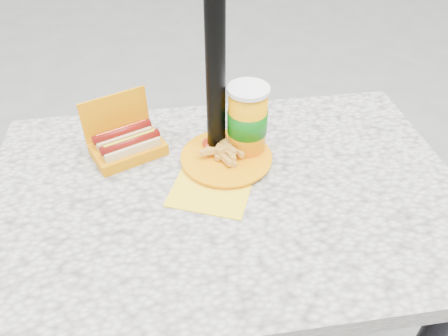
{
  "coord_description": "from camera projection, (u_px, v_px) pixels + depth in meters",
  "views": [
    {
      "loc": [
        -0.12,
        -0.8,
        1.5
      ],
      "look_at": [
        0.0,
        0.02,
        0.8
      ],
      "focal_mm": 35.0,
      "sensor_mm": 36.0,
      "label": 1
    }
  ],
  "objects": [
    {
      "name": "soda_cup",
      "position": [
        247.0,
        121.0,
        1.15
      ],
      "size": [
        0.11,
        0.11,
        0.2
      ],
      "rotation": [
        0.0,
        0.0,
        0.15
      ],
      "color": "#FF9D00",
      "rests_on": "picnic_table"
    },
    {
      "name": "fries_plate",
      "position": [
        225.0,
        158.0,
        1.17
      ],
      "size": [
        0.3,
        0.35,
        0.05
      ],
      "rotation": [
        0.0,
        0.0,
        -0.19
      ],
      "color": "yellow",
      "rests_on": "picnic_table"
    },
    {
      "name": "picnic_table",
      "position": [
        225.0,
        219.0,
        1.17
      ],
      "size": [
        1.2,
        0.8,
        0.75
      ],
      "color": "beige",
      "rests_on": "ground"
    },
    {
      "name": "hotdog_box",
      "position": [
        127.0,
        143.0,
        1.19
      ],
      "size": [
        0.22,
        0.19,
        0.15
      ],
      "rotation": [
        0.0,
        0.0,
        0.41
      ],
      "color": "orange",
      "rests_on": "picnic_table"
    },
    {
      "name": "umbrella_pole",
      "position": [
        215.0,
        29.0,
        0.99
      ],
      "size": [
        0.05,
        0.05,
        2.2
      ],
      "primitive_type": "cylinder",
      "color": "black",
      "rests_on": "ground"
    }
  ]
}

